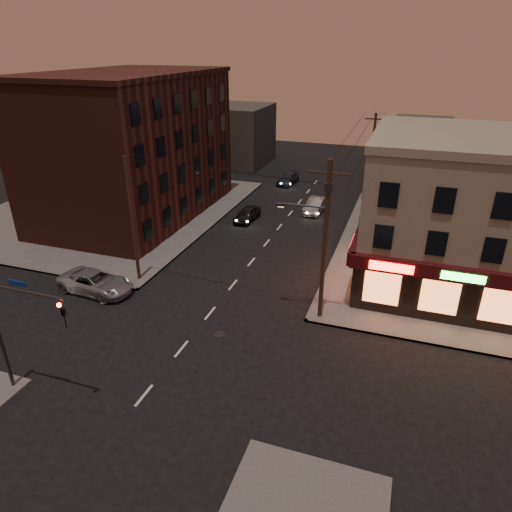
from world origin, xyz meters
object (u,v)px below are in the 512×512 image
at_px(sedan_mid, 316,205).
at_px(fire_hydrant, 321,291).
at_px(sedan_near, 247,214).
at_px(suv_cross, 96,282).
at_px(sedan_far, 288,179).

height_order(sedan_mid, fire_hydrant, sedan_mid).
height_order(sedan_near, sedan_mid, sedan_mid).
bearing_deg(suv_cross, fire_hydrant, -69.36).
height_order(sedan_far, fire_hydrant, sedan_far).
xyz_separation_m(sedan_mid, sedan_far, (-5.38, 8.95, -0.10)).
xyz_separation_m(sedan_near, fire_hydrant, (9.88, -12.40, -0.15)).
relative_size(suv_cross, fire_hydrant, 7.95).
relative_size(sedan_far, fire_hydrant, 6.31).
bearing_deg(suv_cross, sedan_mid, -22.46).
relative_size(suv_cross, sedan_mid, 1.23).
height_order(suv_cross, sedan_mid, suv_cross).
distance_m(sedan_mid, fire_hydrant, 17.46).
height_order(sedan_near, fire_hydrant, sedan_near).
bearing_deg(sedan_mid, fire_hydrant, -72.04).
bearing_deg(sedan_far, sedan_near, -84.17).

